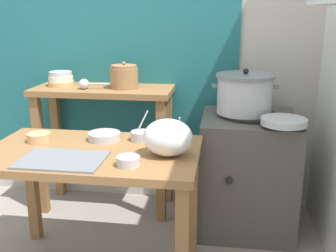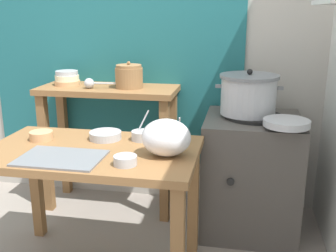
{
  "view_description": "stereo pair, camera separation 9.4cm",
  "coord_description": "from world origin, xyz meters",
  "px_view_note": "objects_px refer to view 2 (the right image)",
  "views": [
    {
      "loc": [
        0.7,
        -1.8,
        1.4
      ],
      "look_at": [
        0.42,
        0.21,
        0.82
      ],
      "focal_mm": 42.67,
      "sensor_mm": 36.0,
      "label": 1
    },
    {
      "loc": [
        0.8,
        -1.78,
        1.4
      ],
      "look_at": [
        0.42,
        0.21,
        0.82
      ],
      "focal_mm": 42.67,
      "sensor_mm": 36.0,
      "label": 2
    }
  ],
  "objects_px": {
    "steamer_pot": "(249,94)",
    "serving_tray": "(61,158)",
    "wide_pan": "(287,123)",
    "prep_bowl_2": "(176,137)",
    "bowl_stack_enamel": "(67,78)",
    "stove_block": "(250,174)",
    "prep_bowl_3": "(142,135)",
    "ladle": "(91,83)",
    "clay_pot": "(129,77)",
    "back_shelf_table": "(109,118)",
    "prep_table": "(93,169)",
    "prep_bowl_4": "(125,160)",
    "plastic_bag": "(166,138)",
    "prep_bowl_0": "(41,135)",
    "prep_bowl_1": "(105,135)"
  },
  "relations": [
    {
      "from": "stove_block",
      "to": "prep_bowl_0",
      "type": "relative_size",
      "value": 6.14
    },
    {
      "from": "steamer_pot",
      "to": "prep_bowl_0",
      "type": "distance_m",
      "value": 1.26
    },
    {
      "from": "prep_bowl_3",
      "to": "back_shelf_table",
      "type": "bearing_deg",
      "value": 124.03
    },
    {
      "from": "stove_block",
      "to": "plastic_bag",
      "type": "bearing_deg",
      "value": -123.15
    },
    {
      "from": "wide_pan",
      "to": "prep_bowl_2",
      "type": "height_order",
      "value": "prep_bowl_2"
    },
    {
      "from": "plastic_bag",
      "to": "prep_bowl_0",
      "type": "xyz_separation_m",
      "value": [
        -0.73,
        0.12,
        -0.07
      ]
    },
    {
      "from": "ladle",
      "to": "prep_bowl_3",
      "type": "bearing_deg",
      "value": -46.02
    },
    {
      "from": "prep_table",
      "to": "back_shelf_table",
      "type": "relative_size",
      "value": 1.15
    },
    {
      "from": "wide_pan",
      "to": "prep_bowl_0",
      "type": "bearing_deg",
      "value": -166.56
    },
    {
      "from": "bowl_stack_enamel",
      "to": "steamer_pot",
      "type": "bearing_deg",
      "value": -5.69
    },
    {
      "from": "back_shelf_table",
      "to": "clay_pot",
      "type": "relative_size",
      "value": 5.1
    },
    {
      "from": "ladle",
      "to": "clay_pot",
      "type": "bearing_deg",
      "value": 15.94
    },
    {
      "from": "bowl_stack_enamel",
      "to": "plastic_bag",
      "type": "xyz_separation_m",
      "value": [
        0.87,
        -0.81,
        -0.14
      ]
    },
    {
      "from": "clay_pot",
      "to": "wide_pan",
      "type": "distance_m",
      "value": 1.1
    },
    {
      "from": "stove_block",
      "to": "prep_bowl_3",
      "type": "xyz_separation_m",
      "value": [
        -0.61,
        -0.44,
        0.37
      ]
    },
    {
      "from": "stove_block",
      "to": "prep_bowl_3",
      "type": "distance_m",
      "value": 0.84
    },
    {
      "from": "wide_pan",
      "to": "prep_bowl_3",
      "type": "xyz_separation_m",
      "value": [
        -0.79,
        -0.22,
        -0.05
      ]
    },
    {
      "from": "prep_bowl_3",
      "to": "prep_bowl_4",
      "type": "distance_m",
      "value": 0.38
    },
    {
      "from": "stove_block",
      "to": "prep_bowl_4",
      "type": "height_order",
      "value": "stove_block"
    },
    {
      "from": "serving_tray",
      "to": "plastic_bag",
      "type": "bearing_deg",
      "value": 16.39
    },
    {
      "from": "bowl_stack_enamel",
      "to": "plastic_bag",
      "type": "height_order",
      "value": "bowl_stack_enamel"
    },
    {
      "from": "serving_tray",
      "to": "wide_pan",
      "type": "xyz_separation_m",
      "value": [
        1.1,
        0.58,
        0.07
      ]
    },
    {
      "from": "prep_table",
      "to": "stove_block",
      "type": "relative_size",
      "value": 1.41
    },
    {
      "from": "prep_bowl_0",
      "to": "bowl_stack_enamel",
      "type": "bearing_deg",
      "value": 101.95
    },
    {
      "from": "clay_pot",
      "to": "prep_bowl_3",
      "type": "xyz_separation_m",
      "value": [
        0.23,
        -0.57,
        -0.23
      ]
    },
    {
      "from": "stove_block",
      "to": "prep_bowl_3",
      "type": "relative_size",
      "value": 4.74
    },
    {
      "from": "steamer_pot",
      "to": "serving_tray",
      "type": "bearing_deg",
      "value": -136.86
    },
    {
      "from": "stove_block",
      "to": "wide_pan",
      "type": "xyz_separation_m",
      "value": [
        0.18,
        -0.23,
        0.42
      ]
    },
    {
      "from": "plastic_bag",
      "to": "prep_bowl_3",
      "type": "relative_size",
      "value": 1.48
    },
    {
      "from": "clay_pot",
      "to": "wide_pan",
      "type": "xyz_separation_m",
      "value": [
        1.02,
        -0.36,
        -0.18
      ]
    },
    {
      "from": "serving_tray",
      "to": "prep_bowl_4",
      "type": "height_order",
      "value": "prep_bowl_4"
    },
    {
      "from": "plastic_bag",
      "to": "wide_pan",
      "type": "bearing_deg",
      "value": 35.62
    },
    {
      "from": "stove_block",
      "to": "prep_bowl_1",
      "type": "xyz_separation_m",
      "value": [
        -0.82,
        -0.47,
        0.36
      ]
    },
    {
      "from": "steamer_pot",
      "to": "prep_bowl_3",
      "type": "distance_m",
      "value": 0.75
    },
    {
      "from": "prep_bowl_0",
      "to": "prep_bowl_3",
      "type": "height_order",
      "value": "prep_bowl_3"
    },
    {
      "from": "stove_block",
      "to": "steamer_pot",
      "type": "xyz_separation_m",
      "value": [
        -0.04,
        0.02,
        0.52
      ]
    },
    {
      "from": "back_shelf_table",
      "to": "steamer_pot",
      "type": "relative_size",
      "value": 2.31
    },
    {
      "from": "prep_bowl_2",
      "to": "ladle",
      "type": "bearing_deg",
      "value": 143.04
    },
    {
      "from": "wide_pan",
      "to": "prep_bowl_1",
      "type": "bearing_deg",
      "value": -166.43
    },
    {
      "from": "clay_pot",
      "to": "prep_bowl_0",
      "type": "relative_size",
      "value": 1.48
    },
    {
      "from": "prep_bowl_1",
      "to": "prep_bowl_4",
      "type": "distance_m",
      "value": 0.42
    },
    {
      "from": "stove_block",
      "to": "prep_bowl_3",
      "type": "height_order",
      "value": "prep_bowl_3"
    },
    {
      "from": "ladle",
      "to": "serving_tray",
      "type": "distance_m",
      "value": 0.91
    },
    {
      "from": "prep_table",
      "to": "clay_pot",
      "type": "relative_size",
      "value": 5.84
    },
    {
      "from": "bowl_stack_enamel",
      "to": "wide_pan",
      "type": "relative_size",
      "value": 0.68
    },
    {
      "from": "stove_block",
      "to": "serving_tray",
      "type": "bearing_deg",
      "value": -138.83
    },
    {
      "from": "back_shelf_table",
      "to": "prep_bowl_0",
      "type": "relative_size",
      "value": 7.55
    },
    {
      "from": "back_shelf_table",
      "to": "prep_bowl_1",
      "type": "bearing_deg",
      "value": -72.84
    },
    {
      "from": "serving_tray",
      "to": "prep_bowl_0",
      "type": "relative_size",
      "value": 3.15
    },
    {
      "from": "bowl_stack_enamel",
      "to": "prep_bowl_2",
      "type": "bearing_deg",
      "value": -33.99
    }
  ]
}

